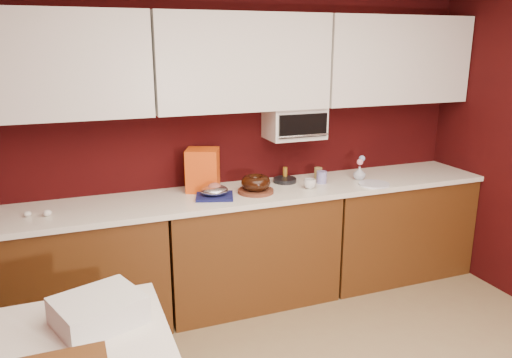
{
  "coord_description": "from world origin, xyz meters",
  "views": [
    {
      "loc": [
        -1.25,
        -1.46,
        1.99
      ],
      "look_at": [
        0.02,
        1.84,
        1.02
      ],
      "focal_mm": 35.0,
      "sensor_mm": 36.0,
      "label": 1
    }
  ],
  "objects_px": {
    "blue_jar": "(322,177)",
    "flower_vase": "(359,172)",
    "bundt_cake": "(256,182)",
    "coffee_mug": "(310,183)",
    "newspaper_stack": "(98,310)",
    "toaster_oven": "(294,123)",
    "pandoro_box": "(203,170)",
    "foil_ham_nest": "(214,190)"
  },
  "relations": [
    {
      "from": "blue_jar",
      "to": "flower_vase",
      "type": "xyz_separation_m",
      "value": [
        0.34,
        -0.02,
        0.01
      ]
    },
    {
      "from": "bundt_cake",
      "to": "coffee_mug",
      "type": "height_order",
      "value": "bundt_cake"
    },
    {
      "from": "bundt_cake",
      "to": "newspaper_stack",
      "type": "height_order",
      "value": "bundt_cake"
    },
    {
      "from": "toaster_oven",
      "to": "blue_jar",
      "type": "distance_m",
      "value": 0.49
    },
    {
      "from": "pandoro_box",
      "to": "newspaper_stack",
      "type": "bearing_deg",
      "value": -99.11
    },
    {
      "from": "toaster_oven",
      "to": "blue_jar",
      "type": "xyz_separation_m",
      "value": [
        0.18,
        -0.16,
        -0.43
      ]
    },
    {
      "from": "foil_ham_nest",
      "to": "flower_vase",
      "type": "height_order",
      "value": "flower_vase"
    },
    {
      "from": "pandoro_box",
      "to": "blue_jar",
      "type": "distance_m",
      "value": 0.96
    },
    {
      "from": "bundt_cake",
      "to": "flower_vase",
      "type": "bearing_deg",
      "value": 2.8
    },
    {
      "from": "bundt_cake",
      "to": "flower_vase",
      "type": "xyz_separation_m",
      "value": [
        0.93,
        0.05,
        -0.02
      ]
    },
    {
      "from": "newspaper_stack",
      "to": "coffee_mug",
      "type": "bearing_deg",
      "value": 34.85
    },
    {
      "from": "toaster_oven",
      "to": "foil_ham_nest",
      "type": "relative_size",
      "value": 2.22
    },
    {
      "from": "foil_ham_nest",
      "to": "coffee_mug",
      "type": "xyz_separation_m",
      "value": [
        0.75,
        -0.04,
        -0.01
      ]
    },
    {
      "from": "bundt_cake",
      "to": "newspaper_stack",
      "type": "distance_m",
      "value": 1.72
    },
    {
      "from": "flower_vase",
      "to": "blue_jar",
      "type": "bearing_deg",
      "value": 177.05
    },
    {
      "from": "bundt_cake",
      "to": "foil_ham_nest",
      "type": "height_order",
      "value": "bundt_cake"
    },
    {
      "from": "bundt_cake",
      "to": "foil_ham_nest",
      "type": "distance_m",
      "value": 0.33
    },
    {
      "from": "toaster_oven",
      "to": "coffee_mug",
      "type": "xyz_separation_m",
      "value": [
        0.02,
        -0.26,
        -0.43
      ]
    },
    {
      "from": "coffee_mug",
      "to": "flower_vase",
      "type": "height_order",
      "value": "flower_vase"
    },
    {
      "from": "flower_vase",
      "to": "newspaper_stack",
      "type": "relative_size",
      "value": 0.33
    },
    {
      "from": "pandoro_box",
      "to": "blue_jar",
      "type": "relative_size",
      "value": 3.32
    },
    {
      "from": "pandoro_box",
      "to": "blue_jar",
      "type": "height_order",
      "value": "pandoro_box"
    },
    {
      "from": "toaster_oven",
      "to": "blue_jar",
      "type": "bearing_deg",
      "value": -41.5
    },
    {
      "from": "bundt_cake",
      "to": "flower_vase",
      "type": "height_order",
      "value": "bundt_cake"
    },
    {
      "from": "bundt_cake",
      "to": "coffee_mug",
      "type": "relative_size",
      "value": 2.44
    },
    {
      "from": "toaster_oven",
      "to": "flower_vase",
      "type": "xyz_separation_m",
      "value": [
        0.52,
        -0.17,
        -0.41
      ]
    },
    {
      "from": "bundt_cake",
      "to": "blue_jar",
      "type": "distance_m",
      "value": 0.59
    },
    {
      "from": "toaster_oven",
      "to": "pandoro_box",
      "type": "relative_size",
      "value": 1.4
    },
    {
      "from": "foil_ham_nest",
      "to": "coffee_mug",
      "type": "height_order",
      "value": "foil_ham_nest"
    },
    {
      "from": "blue_jar",
      "to": "newspaper_stack",
      "type": "relative_size",
      "value": 0.26
    },
    {
      "from": "toaster_oven",
      "to": "newspaper_stack",
      "type": "bearing_deg",
      "value": -139.19
    },
    {
      "from": "toaster_oven",
      "to": "pandoro_box",
      "type": "bearing_deg",
      "value": -178.81
    },
    {
      "from": "toaster_oven",
      "to": "pandoro_box",
      "type": "distance_m",
      "value": 0.83
    },
    {
      "from": "toaster_oven",
      "to": "pandoro_box",
      "type": "height_order",
      "value": "toaster_oven"
    },
    {
      "from": "flower_vase",
      "to": "newspaper_stack",
      "type": "height_order",
      "value": "flower_vase"
    },
    {
      "from": "coffee_mug",
      "to": "bundt_cake",
      "type": "bearing_deg",
      "value": 174.27
    },
    {
      "from": "pandoro_box",
      "to": "newspaper_stack",
      "type": "relative_size",
      "value": 0.87
    },
    {
      "from": "bundt_cake",
      "to": "flower_vase",
      "type": "relative_size",
      "value": 1.8
    },
    {
      "from": "bundt_cake",
      "to": "pandoro_box",
      "type": "relative_size",
      "value": 0.69
    },
    {
      "from": "foil_ham_nest",
      "to": "blue_jar",
      "type": "bearing_deg",
      "value": 4.44
    },
    {
      "from": "coffee_mug",
      "to": "newspaper_stack",
      "type": "bearing_deg",
      "value": -145.15
    },
    {
      "from": "foil_ham_nest",
      "to": "blue_jar",
      "type": "distance_m",
      "value": 0.92
    }
  ]
}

